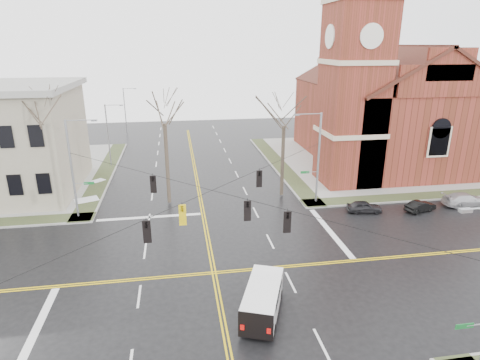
{
  "coord_description": "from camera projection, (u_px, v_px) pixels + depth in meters",
  "views": [
    {
      "loc": [
        -2.11,
        -24.58,
        15.28
      ],
      "look_at": [
        2.82,
        6.0,
        4.74
      ],
      "focal_mm": 30.0,
      "sensor_mm": 36.0,
      "label": 1
    }
  ],
  "objects": [
    {
      "name": "road_markings",
      "position": [
        214.0,
        273.0,
        28.21
      ],
      "size": [
        100.0,
        100.0,
        0.01
      ],
      "color": "gold",
      "rests_on": "ground"
    },
    {
      "name": "cargo_van",
      "position": [
        263.0,
        297.0,
        23.69
      ],
      "size": [
        3.56,
        5.27,
        1.88
      ],
      "rotation": [
        0.0,
        0.0,
        -0.37
      ],
      "color": "white",
      "rests_on": "ground"
    },
    {
      "name": "parked_car_b",
      "position": [
        420.0,
        206.0,
        38.41
      ],
      "size": [
        3.36,
        1.98,
        1.05
      ],
      "primitive_type": "imported",
      "rotation": [
        0.0,
        0.0,
        1.86
      ],
      "color": "black",
      "rests_on": "ground"
    },
    {
      "name": "parked_car_a",
      "position": [
        364.0,
        207.0,
        38.19
      ],
      "size": [
        3.46,
        1.8,
        1.12
      ],
      "primitive_type": "imported",
      "rotation": [
        0.0,
        0.0,
        1.42
      ],
      "color": "black",
      "rests_on": "ground"
    },
    {
      "name": "streetlight_north_a",
      "position": [
        109.0,
        133.0,
        51.33
      ],
      "size": [
        2.3,
        0.2,
        8.0
      ],
      "color": "gray",
      "rests_on": "ground"
    },
    {
      "name": "signal_pole_nw",
      "position": [
        73.0,
        166.0,
        35.65
      ],
      "size": [
        2.75,
        0.22,
        9.0
      ],
      "color": "gray",
      "rests_on": "ground"
    },
    {
      "name": "tree_nw_far",
      "position": [
        48.0,
        118.0,
        35.61
      ],
      "size": [
        4.0,
        4.0,
        12.54
      ],
      "color": "#382C24",
      "rests_on": "ground"
    },
    {
      "name": "signal_pole_ne",
      "position": [
        317.0,
        156.0,
        39.07
      ],
      "size": [
        2.75,
        0.22,
        9.0
      ],
      "color": "gray",
      "rests_on": "ground"
    },
    {
      "name": "ground",
      "position": [
        214.0,
        273.0,
        28.21
      ],
      "size": [
        120.0,
        120.0,
        0.0
      ],
      "primitive_type": "plane",
      "color": "black",
      "rests_on": "ground"
    },
    {
      "name": "tree_nw_near",
      "position": [
        164.0,
        118.0,
        37.7
      ],
      "size": [
        4.0,
        4.0,
        11.97
      ],
      "color": "#382C24",
      "rests_on": "ground"
    },
    {
      "name": "streetlight_north_b",
      "position": [
        126.0,
        109.0,
        70.02
      ],
      "size": [
        2.3,
        0.2,
        8.0
      ],
      "color": "gray",
      "rests_on": "ground"
    },
    {
      "name": "sidewalks",
      "position": [
        214.0,
        272.0,
        28.18
      ],
      "size": [
        80.0,
        80.0,
        0.17
      ],
      "color": "gray",
      "rests_on": "ground"
    },
    {
      "name": "span_wires",
      "position": [
        212.0,
        190.0,
        26.21
      ],
      "size": [
        23.02,
        23.02,
        0.03
      ],
      "color": "black",
      "rests_on": "ground"
    },
    {
      "name": "parked_car_c",
      "position": [
        465.0,
        200.0,
        39.69
      ],
      "size": [
        4.54,
        1.95,
        1.3
      ],
      "primitive_type": "imported",
      "rotation": [
        0.0,
        0.0,
        1.54
      ],
      "color": "#BCBCBF",
      "rests_on": "ground"
    },
    {
      "name": "tree_ne",
      "position": [
        284.0,
        121.0,
        39.95
      ],
      "size": [
        4.0,
        4.0,
        11.01
      ],
      "color": "#382C24",
      "rests_on": "ground"
    },
    {
      "name": "church",
      "position": [
        383.0,
        99.0,
        52.39
      ],
      "size": [
        24.28,
        27.48,
        27.5
      ],
      "color": "maroon",
      "rests_on": "ground"
    },
    {
      "name": "traffic_signals",
      "position": [
        213.0,
        205.0,
        25.83
      ],
      "size": [
        8.21,
        8.26,
        1.3
      ],
      "color": "black",
      "rests_on": "ground"
    }
  ]
}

